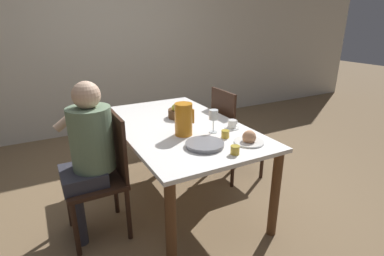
# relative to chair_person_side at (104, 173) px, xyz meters

# --- Properties ---
(ground_plane) EXTENTS (20.00, 20.00, 0.00)m
(ground_plane) POSITION_rel_chair_person_side_xyz_m (0.67, 0.11, -0.50)
(ground_plane) COLOR #7F6647
(wall_back) EXTENTS (10.00, 0.06, 2.60)m
(wall_back) POSITION_rel_chair_person_side_xyz_m (0.67, 2.33, 0.80)
(wall_back) COLOR beige
(wall_back) RESTS_ON ground_plane
(dining_table) EXTENTS (0.96, 1.63, 0.73)m
(dining_table) POSITION_rel_chair_person_side_xyz_m (0.67, 0.11, 0.14)
(dining_table) COLOR white
(dining_table) RESTS_ON ground_plane
(chair_person_side) EXTENTS (0.42, 0.42, 0.94)m
(chair_person_side) POSITION_rel_chair_person_side_xyz_m (0.00, 0.00, 0.00)
(chair_person_side) COLOR #331E14
(chair_person_side) RESTS_ON ground_plane
(chair_opposite) EXTENTS (0.42, 0.42, 0.94)m
(chair_opposite) POSITION_rel_chair_person_side_xyz_m (1.33, 0.25, 0.00)
(chair_opposite) COLOR #331E14
(chair_opposite) RESTS_ON ground_plane
(person_seated) EXTENTS (0.39, 0.41, 1.19)m
(person_seated) POSITION_rel_chair_person_side_xyz_m (-0.09, 0.02, 0.21)
(person_seated) COLOR #33333D
(person_seated) RESTS_ON ground_plane
(red_pitcher) EXTENTS (0.16, 0.13, 0.25)m
(red_pitcher) POSITION_rel_chair_person_side_xyz_m (0.60, -0.12, 0.36)
(red_pitcher) COLOR orange
(red_pitcher) RESTS_ON dining_table
(wine_glass_water) EXTENTS (0.07, 0.07, 0.18)m
(wine_glass_water) POSITION_rel_chair_person_side_xyz_m (0.83, -0.18, 0.37)
(wine_glass_water) COLOR white
(wine_glass_water) RESTS_ON dining_table
(teacup_near_person) EXTENTS (0.12, 0.12, 0.07)m
(teacup_near_person) POSITION_rel_chair_person_side_xyz_m (1.02, -0.17, 0.26)
(teacup_near_person) COLOR white
(teacup_near_person) RESTS_ON dining_table
(serving_tray) EXTENTS (0.27, 0.27, 0.03)m
(serving_tray) POSITION_rel_chair_person_side_xyz_m (0.63, -0.39, 0.25)
(serving_tray) COLOR gray
(serving_tray) RESTS_ON dining_table
(bread_plate) EXTENTS (0.22, 0.22, 0.10)m
(bread_plate) POSITION_rel_chair_person_side_xyz_m (0.94, -0.48, 0.26)
(bread_plate) COLOR white
(bread_plate) RESTS_ON dining_table
(jam_jar_amber) EXTENTS (0.06, 0.06, 0.06)m
(jam_jar_amber) POSITION_rel_chair_person_side_xyz_m (0.74, -0.59, 0.27)
(jam_jar_amber) COLOR gold
(jam_jar_amber) RESTS_ON dining_table
(jam_jar_red) EXTENTS (0.06, 0.06, 0.06)m
(jam_jar_red) POSITION_rel_chair_person_side_xyz_m (0.85, -0.32, 0.27)
(jam_jar_red) COLOR gold
(jam_jar_red) RESTS_ON dining_table
(fruit_bowl) EXTENTS (0.22, 0.22, 0.13)m
(fruit_bowl) POSITION_rel_chair_person_side_xyz_m (0.77, 0.28, 0.28)
(fruit_bowl) COLOR brown
(fruit_bowl) RESTS_ON dining_table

